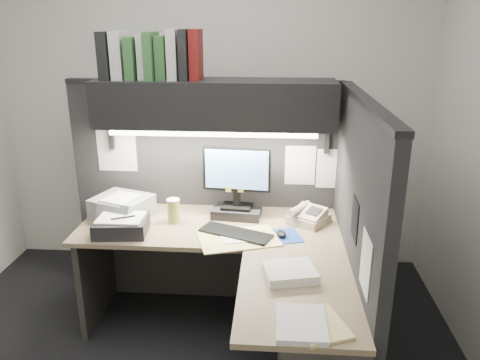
# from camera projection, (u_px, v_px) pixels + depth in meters

# --- Properties ---
(wall_back) EXTENTS (3.50, 0.04, 2.70)m
(wall_back) POSITION_uv_depth(u_px,v_px,m) (211.00, 106.00, 3.78)
(wall_back) COLOR silver
(wall_back) RESTS_ON floor
(wall_front) EXTENTS (3.50, 0.04, 2.70)m
(wall_front) POSITION_uv_depth(u_px,v_px,m) (15.00, 360.00, 0.95)
(wall_front) COLOR silver
(wall_front) RESTS_ON floor
(partition_back) EXTENTS (1.90, 0.06, 1.60)m
(partition_back) POSITION_uv_depth(u_px,v_px,m) (206.00, 195.00, 3.42)
(partition_back) COLOR black
(partition_back) RESTS_ON floor
(partition_right) EXTENTS (0.06, 1.50, 1.60)m
(partition_right) POSITION_uv_depth(u_px,v_px,m) (354.00, 246.00, 2.64)
(partition_right) COLOR black
(partition_right) RESTS_ON floor
(desk) EXTENTS (1.70, 1.53, 0.73)m
(desk) POSITION_uv_depth(u_px,v_px,m) (254.00, 314.00, 2.62)
(desk) COLOR #8B7658
(desk) RESTS_ON floor
(overhead_shelf) EXTENTS (1.55, 0.34, 0.30)m
(overhead_shelf) POSITION_uv_depth(u_px,v_px,m) (214.00, 103.00, 3.01)
(overhead_shelf) COLOR black
(overhead_shelf) RESTS_ON partition_back
(task_light_tube) EXTENTS (1.32, 0.04, 0.04)m
(task_light_tube) POSITION_uv_depth(u_px,v_px,m) (212.00, 134.00, 2.94)
(task_light_tube) COLOR white
(task_light_tube) RESTS_ON overhead_shelf
(monitor) EXTENTS (0.46, 0.23, 0.49)m
(monitor) POSITION_uv_depth(u_px,v_px,m) (237.00, 190.00, 3.15)
(monitor) COLOR black
(monitor) RESTS_ON desk
(keyboard) EXTENTS (0.48, 0.32, 0.02)m
(keyboard) POSITION_uv_depth(u_px,v_px,m) (236.00, 234.00, 2.93)
(keyboard) COLOR black
(keyboard) RESTS_ON desk
(mousepad) EXTENTS (0.29, 0.28, 0.00)m
(mousepad) POSITION_uv_depth(u_px,v_px,m) (281.00, 236.00, 2.91)
(mousepad) COLOR #1C389C
(mousepad) RESTS_ON desk
(mouse) EXTENTS (0.08, 0.10, 0.03)m
(mouse) POSITION_uv_depth(u_px,v_px,m) (281.00, 234.00, 2.90)
(mouse) COLOR black
(mouse) RESTS_ON mousepad
(telephone) EXTENTS (0.31, 0.31, 0.09)m
(telephone) POSITION_uv_depth(u_px,v_px,m) (309.00, 216.00, 3.10)
(telephone) COLOR tan
(telephone) RESTS_ON desk
(coffee_cup) EXTENTS (0.10, 0.10, 0.15)m
(coffee_cup) POSITION_uv_depth(u_px,v_px,m) (174.00, 211.00, 3.10)
(coffee_cup) COLOR #C5BB4E
(coffee_cup) RESTS_ON desk
(printer) EXTENTS (0.44, 0.40, 0.14)m
(printer) POSITION_uv_depth(u_px,v_px,m) (122.00, 207.00, 3.19)
(printer) COLOR gray
(printer) RESTS_ON desk
(notebook_stack) EXTENTS (0.35, 0.30, 0.10)m
(notebook_stack) POSITION_uv_depth(u_px,v_px,m) (122.00, 226.00, 2.95)
(notebook_stack) COLOR black
(notebook_stack) RESTS_ON desk
(open_folder) EXTENTS (0.55, 0.44, 0.01)m
(open_folder) POSITION_uv_depth(u_px,v_px,m) (238.00, 239.00, 2.87)
(open_folder) COLOR #DCCA7B
(open_folder) RESTS_ON desk
(paper_stack_a) EXTENTS (0.31, 0.28, 0.05)m
(paper_stack_a) POSITION_uv_depth(u_px,v_px,m) (290.00, 272.00, 2.45)
(paper_stack_a) COLOR white
(paper_stack_a) RESTS_ON desk
(paper_stack_b) EXTENTS (0.22, 0.28, 0.03)m
(paper_stack_b) POSITION_uv_depth(u_px,v_px,m) (301.00, 324.00, 2.05)
(paper_stack_b) COLOR white
(paper_stack_b) RESTS_ON desk
(manila_stack) EXTENTS (0.29, 0.32, 0.02)m
(manila_stack) POSITION_uv_depth(u_px,v_px,m) (320.00, 325.00, 2.06)
(manila_stack) COLOR #DCCA7B
(manila_stack) RESTS_ON desk
(binder_row) EXTENTS (0.62, 0.26, 0.31)m
(binder_row) POSITION_uv_depth(u_px,v_px,m) (152.00, 56.00, 2.95)
(binder_row) COLOR black
(binder_row) RESTS_ON overhead_shelf
(pinned_papers) EXTENTS (1.76, 1.31, 0.51)m
(pinned_papers) POSITION_uv_depth(u_px,v_px,m) (258.00, 179.00, 2.96)
(pinned_papers) COLOR white
(pinned_papers) RESTS_ON partition_back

